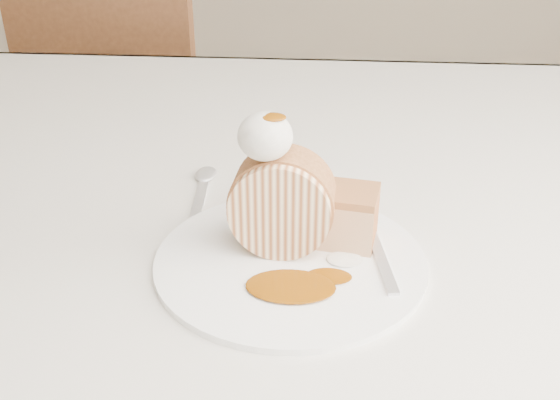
{
  "coord_description": "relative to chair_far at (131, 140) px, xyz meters",
  "views": [
    {
      "loc": [
        -0.03,
        -0.48,
        1.06
      ],
      "look_at": [
        -0.06,
        -0.01,
        0.81
      ],
      "focal_mm": 40.0,
      "sensor_mm": 36.0,
      "label": 1
    }
  ],
  "objects": [
    {
      "name": "plate",
      "position": [
        0.44,
        -0.9,
        0.28
      ],
      "size": [
        0.28,
        0.28,
        0.01
      ],
      "primitive_type": "cylinder",
      "rotation": [
        0.0,
        0.0,
        -0.17
      ],
      "color": "white",
      "rests_on": "table"
    },
    {
      "name": "table",
      "position": [
        0.5,
        -0.68,
        0.18
      ],
      "size": [
        1.4,
        0.9,
        0.75
      ],
      "color": "beige",
      "rests_on": "ground"
    },
    {
      "name": "whipped_cream",
      "position": [
        0.42,
        -0.89,
        0.39
      ],
      "size": [
        0.05,
        0.05,
        0.04
      ],
      "primitive_type": "ellipsoid",
      "color": "white",
      "rests_on": "roulade_slice"
    },
    {
      "name": "chair_far",
      "position": [
        0.0,
        0.0,
        0.0
      ],
      "size": [
        0.42,
        0.42,
        0.84
      ],
      "rotation": [
        0.0,
        0.0,
        3.09
      ],
      "color": "brown",
      "rests_on": "ground"
    },
    {
      "name": "fork",
      "position": [
        0.52,
        -0.9,
        0.28
      ],
      "size": [
        0.04,
        0.14,
        0.0
      ],
      "primitive_type": "cube",
      "rotation": [
        0.0,
        0.0,
        0.15
      ],
      "color": "silver",
      "rests_on": "plate"
    },
    {
      "name": "caramel_pool",
      "position": [
        0.45,
        -0.95,
        0.28
      ],
      "size": [
        0.08,
        0.06,
        0.0
      ],
      "primitive_type": null,
      "rotation": [
        0.0,
        0.0,
        -0.17
      ],
      "color": "#733904",
      "rests_on": "plate"
    },
    {
      "name": "cake_chunk",
      "position": [
        0.49,
        -0.87,
        0.3
      ],
      "size": [
        0.06,
        0.06,
        0.04
      ],
      "primitive_type": "cube",
      "rotation": [
        0.0,
        0.0,
        -0.17
      ],
      "color": "#B37043",
      "rests_on": "plate"
    },
    {
      "name": "roulade_slice",
      "position": [
        0.44,
        -0.88,
        0.32
      ],
      "size": [
        0.09,
        0.05,
        0.09
      ],
      "primitive_type": "cylinder",
      "rotation": [
        1.57,
        0.0,
        -0.05
      ],
      "color": "#FFE1B1",
      "rests_on": "plate"
    },
    {
      "name": "spoon",
      "position": [
        0.34,
        -0.81,
        0.27
      ],
      "size": [
        0.03,
        0.14,
        0.0
      ],
      "primitive_type": "cube",
      "rotation": [
        0.0,
        0.0,
        0.07
      ],
      "color": "silver",
      "rests_on": "table"
    },
    {
      "name": "caramel_drizzle",
      "position": [
        0.43,
        -0.89,
        0.41
      ],
      "size": [
        0.02,
        0.02,
        0.01
      ],
      "primitive_type": "ellipsoid",
      "color": "#733904",
      "rests_on": "whipped_cream"
    }
  ]
}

